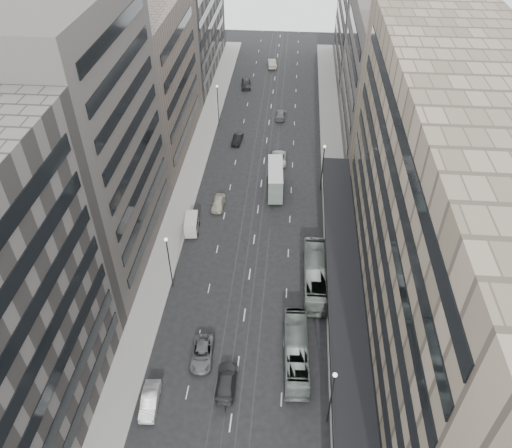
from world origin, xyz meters
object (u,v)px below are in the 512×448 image
(bus_near, at_px, (296,352))
(panel_van, at_px, (191,224))
(sedan_2, at_px, (202,353))
(sedan_1, at_px, (150,400))
(double_decker, at_px, (275,179))
(bus_far, at_px, (315,275))

(bus_near, distance_m, panel_van, 26.15)
(bus_near, xyz_separation_m, sedan_2, (-10.46, -0.51, -0.80))
(sedan_1, distance_m, sedan_2, 7.60)
(double_decker, bearing_deg, sedan_1, -109.41)
(sedan_1, bearing_deg, sedan_2, 50.94)
(panel_van, distance_m, sedan_1, 27.73)
(bus_near, xyz_separation_m, panel_van, (-15.56, 21.01, -0.16))
(bus_near, distance_m, sedan_2, 10.50)
(bus_far, height_order, double_decker, double_decker)
(bus_far, relative_size, sedan_1, 2.57)
(bus_near, xyz_separation_m, bus_far, (2.14, 11.87, 0.15))
(bus_far, bearing_deg, double_decker, -73.75)
(sedan_1, bearing_deg, bus_near, 20.65)
(double_decker, distance_m, panel_van, 15.91)
(sedan_2, bearing_deg, bus_far, 41.15)
(sedan_1, height_order, sedan_2, sedan_1)
(panel_van, bearing_deg, sedan_2, -82.42)
(double_decker, bearing_deg, bus_far, -76.64)
(double_decker, relative_size, sedan_1, 1.78)
(sedan_1, xyz_separation_m, sedan_2, (4.40, 6.19, -0.05))
(double_decker, distance_m, sedan_1, 40.14)
(bus_far, xyz_separation_m, panel_van, (-17.70, 9.14, -0.31))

